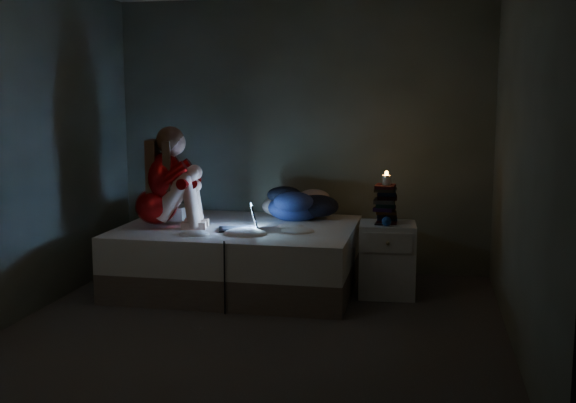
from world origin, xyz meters
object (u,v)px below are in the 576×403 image
(laptop, at_px, (238,217))
(phone, at_px, (379,223))
(bed, at_px, (239,257))
(nightstand, at_px, (387,259))
(woman, at_px, (155,177))
(candle, at_px, (386,178))

(laptop, distance_m, phone, 1.20)
(laptop, relative_size, phone, 2.36)
(bed, bearing_deg, nightstand, 0.27)
(woman, bearing_deg, laptop, -8.91)
(nightstand, distance_m, candle, 0.69)
(laptop, bearing_deg, bed, 87.04)
(bed, xyz_separation_m, candle, (1.28, 0.03, 0.73))
(candle, height_order, phone, candle)
(laptop, xyz_separation_m, nightstand, (1.25, 0.21, -0.36))
(phone, bearing_deg, bed, -175.18)
(phone, bearing_deg, nightstand, 38.76)
(bed, distance_m, woman, 1.01)
(woman, distance_m, phone, 1.95)
(woman, xyz_separation_m, candle, (1.96, 0.24, 0.01))
(woman, bearing_deg, nightstand, -3.27)
(nightstand, height_order, phone, phone)
(nightstand, xyz_separation_m, phone, (-0.07, -0.04, 0.32))
(bed, xyz_separation_m, nightstand, (1.30, 0.01, 0.03))
(laptop, bearing_deg, nightstand, -6.95)
(nightstand, bearing_deg, bed, 176.48)
(bed, relative_size, candle, 25.30)
(nightstand, height_order, candle, candle)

